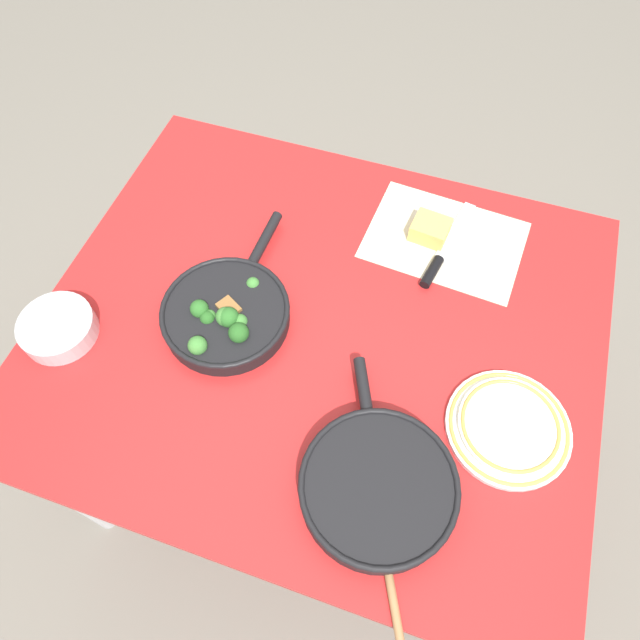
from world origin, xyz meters
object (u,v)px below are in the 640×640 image
at_px(dinner_plate_stack, 509,427).
at_px(wooden_spoon, 390,585).
at_px(prep_bowl_steel, 58,328).
at_px(grater_knife, 441,255).
at_px(cheese_block, 430,230).
at_px(skillet_eggs, 378,487).
at_px(skillet_broccoli, 226,313).

bearing_deg(dinner_plate_stack, wooden_spoon, 66.99).
distance_m(wooden_spoon, prep_bowl_steel, 0.84).
xyz_separation_m(wooden_spoon, prep_bowl_steel, (0.80, -0.26, 0.01)).
distance_m(wooden_spoon, grater_knife, 0.72).
bearing_deg(prep_bowl_steel, cheese_block, -143.38).
bearing_deg(skillet_eggs, dinner_plate_stack, -71.43).
relative_size(skillet_broccoli, skillet_eggs, 1.13).
relative_size(skillet_broccoli, grater_knife, 1.52).
distance_m(skillet_broccoli, grater_knife, 0.51).
distance_m(wooden_spoon, dinner_plate_stack, 0.37).
distance_m(skillet_eggs, grater_knife, 0.57).
distance_m(skillet_eggs, cheese_block, 0.62).
bearing_deg(cheese_block, dinner_plate_stack, 120.93).
height_order(grater_knife, prep_bowl_steel, prep_bowl_steel).
xyz_separation_m(skillet_eggs, prep_bowl_steel, (0.73, -0.11, -0.01)).
distance_m(skillet_eggs, dinner_plate_stack, 0.29).
bearing_deg(skillet_eggs, skillet_broccoli, 33.81).
height_order(cheese_block, dinner_plate_stack, cheese_block).
height_order(skillet_eggs, wooden_spoon, skillet_eggs).
bearing_deg(skillet_broccoli, wooden_spoon, -128.57).
distance_m(dinner_plate_stack, prep_bowl_steel, 0.95).
bearing_deg(wooden_spoon, grater_knife, -20.47).
bearing_deg(skillet_broccoli, prep_bowl_steel, 115.78).
bearing_deg(dinner_plate_stack, skillet_eggs, 42.91).
relative_size(skillet_broccoli, wooden_spoon, 1.14).
relative_size(wooden_spoon, cheese_block, 4.12).
bearing_deg(skillet_broccoli, skillet_eggs, -120.09).
relative_size(wooden_spoon, dinner_plate_stack, 1.55).
relative_size(skillet_broccoli, prep_bowl_steel, 2.71).
height_order(cheese_block, prep_bowl_steel, cheese_block).
xyz_separation_m(skillet_eggs, grater_knife, (0.00, -0.57, -0.02)).
bearing_deg(wooden_spoon, skillet_eggs, -2.17).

